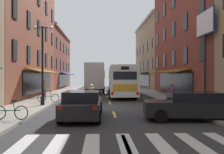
% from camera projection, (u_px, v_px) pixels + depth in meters
% --- Properties ---
extents(ground_plane, '(34.80, 80.00, 0.10)m').
position_uv_depth(ground_plane, '(111.00, 108.00, 18.35)').
color(ground_plane, '#333335').
extents(lane_centre_dashes, '(0.14, 73.90, 0.01)m').
position_uv_depth(lane_centre_dashes, '(112.00, 107.00, 18.10)').
color(lane_centre_dashes, '#DBCC4C').
rests_on(lane_centre_dashes, ground).
extents(crosswalk_near, '(7.10, 2.80, 0.01)m').
position_uv_depth(crosswalk_near, '(126.00, 143.00, 8.36)').
color(crosswalk_near, silver).
rests_on(crosswalk_near, ground).
extents(sidewalk_left, '(3.00, 80.00, 0.14)m').
position_uv_depth(sidewalk_left, '(27.00, 107.00, 18.06)').
color(sidewalk_left, gray).
rests_on(sidewalk_left, ground).
extents(sidewalk_right, '(3.00, 80.00, 0.14)m').
position_uv_depth(sidewalk_right, '(193.00, 106.00, 18.64)').
color(sidewalk_right, gray).
rests_on(sidewalk_right, ground).
extents(billboard_sign, '(0.40, 3.13, 6.96)m').
position_uv_depth(billboard_sign, '(205.00, 32.00, 19.39)').
color(billboard_sign, black).
rests_on(billboard_sign, sidewalk_right).
extents(transit_bus, '(2.88, 12.16, 3.26)m').
position_uv_depth(transit_bus, '(121.00, 81.00, 28.53)').
color(transit_bus, white).
rests_on(transit_bus, ground).
extents(box_truck, '(2.62, 7.58, 3.86)m').
position_uv_depth(box_truck, '(95.00, 78.00, 34.46)').
color(box_truck, '#B21E19').
rests_on(box_truck, ground).
extents(sedan_near, '(2.02, 4.73, 1.41)m').
position_uv_depth(sedan_near, '(96.00, 85.00, 44.09)').
color(sedan_near, navy).
rests_on(sedan_near, ground).
extents(sedan_mid, '(2.07, 4.82, 1.41)m').
position_uv_depth(sedan_mid, '(82.00, 105.00, 13.31)').
color(sedan_mid, black).
rests_on(sedan_mid, ground).
extents(sedan_far, '(4.80, 2.37, 1.39)m').
position_uv_depth(sedan_far, '(192.00, 106.00, 12.79)').
color(sedan_far, black).
rests_on(sedan_far, ground).
extents(motorcycle_rider, '(0.62, 2.07, 1.66)m').
position_uv_depth(motorcycle_rider, '(91.00, 98.00, 17.46)').
color(motorcycle_rider, black).
rests_on(motorcycle_rider, ground).
extents(bicycle_near, '(1.71, 0.48, 0.91)m').
position_uv_depth(bicycle_near, '(48.00, 98.00, 20.44)').
color(bicycle_near, black).
rests_on(bicycle_near, sidewalk_left).
extents(bicycle_mid, '(1.71, 0.48, 0.91)m').
position_uv_depth(bicycle_mid, '(10.00, 112.00, 12.11)').
color(bicycle_mid, black).
rests_on(bicycle_mid, sidewalk_left).
extents(pedestrian_near, '(0.52, 0.37, 1.64)m').
position_uv_depth(pedestrian_near, '(44.00, 88.00, 25.91)').
color(pedestrian_near, '#66387F').
rests_on(pedestrian_near, sidewalk_left).
extents(pedestrian_mid, '(0.36, 0.36, 1.64)m').
position_uv_depth(pedestrian_mid, '(172.00, 91.00, 21.90)').
color(pedestrian_mid, maroon).
rests_on(pedestrian_mid, sidewalk_right).
extents(street_lamp_twin, '(1.42, 0.32, 5.66)m').
position_uv_depth(street_lamp_twin, '(42.00, 61.00, 18.44)').
color(street_lamp_twin, black).
rests_on(street_lamp_twin, sidewalk_left).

